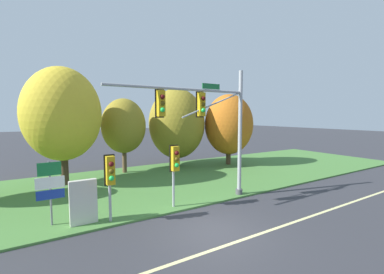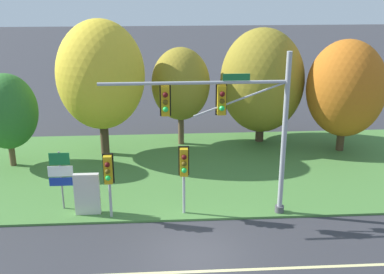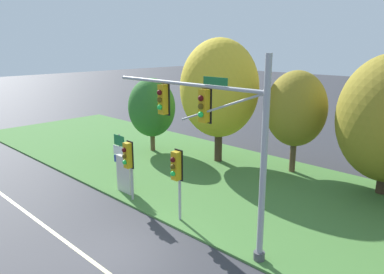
{
  "view_description": "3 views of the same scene",
  "coord_description": "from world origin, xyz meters",
  "views": [
    {
      "loc": [
        -6.11,
        -8.15,
        4.74
      ],
      "look_at": [
        1.39,
        3.94,
        3.51
      ],
      "focal_mm": 24.0,
      "sensor_mm": 36.0,
      "label": 1
    },
    {
      "loc": [
        -1.11,
        -15.91,
        10.27
      ],
      "look_at": [
        0.13,
        3.29,
        3.58
      ],
      "focal_mm": 45.0,
      "sensor_mm": 36.0,
      "label": 2
    },
    {
      "loc": [
        10.5,
        -7.15,
        7.54
      ],
      "look_at": [
        -0.45,
        4.08,
        3.57
      ],
      "focal_mm": 35.0,
      "sensor_mm": 36.0,
      "label": 3
    }
  ],
  "objects": [
    {
      "name": "traffic_signal_mast",
      "position": [
        1.87,
        2.9,
        4.55
      ],
      "size": [
        7.85,
        0.49,
        7.13
      ],
      "color": "#9EA0A5",
      "rests_on": "grass_verge"
    },
    {
      "name": "pedestrian_signal_near_kerb",
      "position": [
        -3.41,
        2.8,
        2.23
      ],
      "size": [
        0.46,
        0.55,
        2.96
      ],
      "color": "#9EA0A5",
      "rests_on": "grass_verge"
    },
    {
      "name": "info_kiosk",
      "position": [
        -4.45,
        3.29,
        1.04
      ],
      "size": [
        1.1,
        0.24,
        1.9
      ],
      "color": "beige",
      "rests_on": "grass_verge"
    },
    {
      "name": "route_sign_post",
      "position": [
        -5.62,
        3.85,
        1.83
      ],
      "size": [
        1.1,
        0.08,
        2.74
      ],
      "color": "slate",
      "rests_on": "grass_verge"
    },
    {
      "name": "grass_verge",
      "position": [
        0.0,
        8.25,
        0.05
      ],
      "size": [
        48.0,
        11.5,
        0.1
      ],
      "primitive_type": "cube",
      "color": "#477A38",
      "rests_on": "ground"
    },
    {
      "name": "pedestrian_signal_further_along",
      "position": [
        -0.23,
        2.94,
        2.4
      ],
      "size": [
        0.46,
        0.55,
        3.16
      ],
      "color": "#9EA0A5",
      "rests_on": "grass_verge"
    },
    {
      "name": "lane_stripe",
      "position": [
        0.0,
        -1.2,
        0.0
      ],
      "size": [
        36.0,
        0.16,
        0.01
      ],
      "primitive_type": "cube",
      "color": "beige",
      "rests_on": "ground"
    },
    {
      "name": "tree_behind_signpost",
      "position": [
        0.03,
        12.1,
        3.86
      ],
      "size": [
        3.48,
        3.48,
        5.95
      ],
      "color": "brown",
      "rests_on": "grass_verge"
    },
    {
      "name": "tree_mid_verge",
      "position": [
        4.97,
        12.32,
        3.95
      ],
      "size": [
        5.06,
        5.06,
        7.02
      ],
      "color": "#423021",
      "rests_on": "grass_verge"
    },
    {
      "name": "tree_tall_centre",
      "position": [
        9.45,
        10.41,
        3.85
      ],
      "size": [
        4.49,
        4.49,
        6.56
      ],
      "color": "#4C3823",
      "rests_on": "grass_verge"
    },
    {
      "name": "tree_left_of_mast",
      "position": [
        -4.47,
        10.62,
        4.78
      ],
      "size": [
        4.9,
        4.9,
        7.76
      ],
      "color": "#423021",
      "rests_on": "grass_verge"
    },
    {
      "name": "ground_plane",
      "position": [
        0.0,
        0.0,
        0.0
      ],
      "size": [
        160.0,
        160.0,
        0.0
      ],
      "primitive_type": "plane",
      "color": "#333338"
    }
  ]
}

